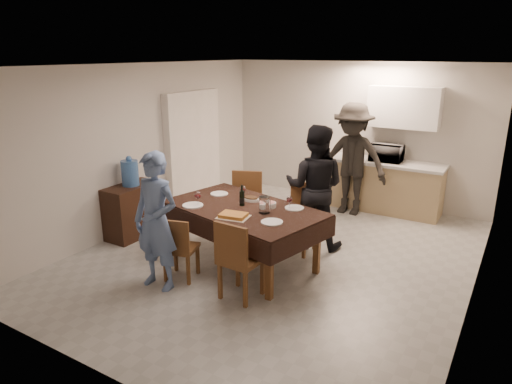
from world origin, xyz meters
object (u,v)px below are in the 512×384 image
at_px(dining_table, 243,210).
at_px(person_kitchen, 352,159).
at_px(console, 133,210).
at_px(water_jug, 130,173).
at_px(wine_bottle, 242,195).
at_px(person_near, 156,222).
at_px(person_far, 315,187).
at_px(water_pitcher, 264,205).
at_px(microwave, 387,153).
at_px(savoury_tart, 233,215).

xyz_separation_m(dining_table, person_kitchen, (0.51, 2.70, 0.20)).
bearing_deg(console, water_jug, 0.00).
height_order(wine_bottle, person_near, person_near).
distance_m(water_jug, person_far, 2.78).
bearing_deg(person_kitchen, person_far, -88.55).
bearing_deg(wine_bottle, person_kitchen, 78.08).
xyz_separation_m(console, wine_bottle, (1.95, 0.09, 0.54)).
bearing_deg(water_pitcher, person_far, 79.70).
distance_m(wine_bottle, person_far, 1.17).
xyz_separation_m(console, person_kitchen, (2.51, 2.73, 0.57)).
relative_size(water_jug, microwave, 0.71).
relative_size(console, person_kitchen, 0.45).
distance_m(dining_table, microwave, 3.31).
distance_m(console, person_kitchen, 3.76).
bearing_deg(person_near, console, 143.13).
bearing_deg(savoury_tart, person_near, -134.13).
height_order(dining_table, microwave, microwave).
bearing_deg(water_jug, console, 0.00).
height_order(wine_bottle, water_pitcher, wine_bottle).
bearing_deg(savoury_tart, person_kitchen, 82.43).
height_order(console, person_far, person_far).
xyz_separation_m(wine_bottle, person_kitchen, (0.56, 2.65, 0.02)).
height_order(console, person_kitchen, person_kitchen).
bearing_deg(water_pitcher, water_jug, 179.72).
height_order(wine_bottle, person_kitchen, person_kitchen).
relative_size(person_far, person_kitchen, 0.92).
distance_m(microwave, person_near, 4.47).
xyz_separation_m(dining_table, console, (-2.00, -0.04, -0.36)).
bearing_deg(person_near, person_far, 60.29).
xyz_separation_m(dining_table, water_jug, (-2.00, -0.04, 0.24)).
xyz_separation_m(savoury_tart, person_far, (0.45, 1.43, 0.07)).
bearing_deg(console, person_near, -34.81).
height_order(wine_bottle, microwave, microwave).
bearing_deg(dining_table, wine_bottle, 147.92).
height_order(microwave, person_kitchen, person_kitchen).
height_order(person_near, person_far, person_far).
height_order(water_jug, wine_bottle, water_jug).
distance_m(person_far, person_kitchen, 1.65).
height_order(water_jug, savoury_tart, water_jug).
xyz_separation_m(person_far, person_kitchen, (-0.04, 1.65, 0.08)).
bearing_deg(person_near, water_pitcher, 45.94).
xyz_separation_m(dining_table, water_pitcher, (0.35, -0.05, 0.15)).
relative_size(wine_bottle, savoury_tart, 0.75).
xyz_separation_m(water_pitcher, microwave, (0.63, 3.20, 0.14)).
bearing_deg(water_jug, microwave, 46.84).
distance_m(water_jug, water_pitcher, 2.36).
height_order(wine_bottle, savoury_tart, wine_bottle).
relative_size(wine_bottle, person_kitchen, 0.15).
relative_size(water_pitcher, savoury_tart, 0.57).
distance_m(dining_table, person_far, 1.19).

